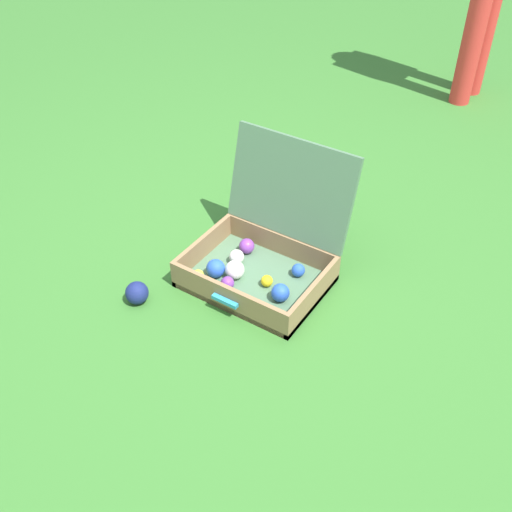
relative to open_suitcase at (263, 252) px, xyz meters
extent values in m
plane|color=#336B28|center=(0.03, -0.12, -0.11)|extent=(16.00, 16.00, 0.00)
cube|color=#4C7051|center=(0.01, -0.06, -0.10)|extent=(0.54, 0.40, 0.03)
cube|color=olive|center=(-0.25, -0.06, -0.05)|extent=(0.02, 0.40, 0.12)
cube|color=olive|center=(0.27, -0.06, -0.05)|extent=(0.02, 0.40, 0.12)
cube|color=olive|center=(0.01, -0.26, -0.05)|extent=(0.50, 0.02, 0.12)
cube|color=olive|center=(0.01, 0.13, -0.05)|extent=(0.50, 0.02, 0.12)
cube|color=#4C7051|center=(0.01, 0.19, 0.20)|extent=(0.54, 0.12, 0.39)
cube|color=teal|center=(0.01, -0.28, -0.04)|extent=(0.11, 0.02, 0.02)
sphere|color=purple|center=(-0.12, 0.05, -0.06)|extent=(0.06, 0.06, 0.06)
sphere|color=yellow|center=(0.07, -0.08, -0.06)|extent=(0.05, 0.05, 0.05)
sphere|color=purple|center=(-0.05, -0.17, -0.06)|extent=(0.05, 0.05, 0.05)
sphere|color=blue|center=(-0.14, -0.14, -0.05)|extent=(0.08, 0.08, 0.08)
sphere|color=#CCDB38|center=(-0.18, -0.20, -0.06)|extent=(0.05, 0.05, 0.05)
sphere|color=white|center=(-0.11, -0.03, -0.06)|extent=(0.06, 0.06, 0.06)
sphere|color=blue|center=(0.15, -0.12, -0.05)|extent=(0.07, 0.07, 0.07)
sphere|color=blue|center=(0.14, 0.04, -0.06)|extent=(0.05, 0.05, 0.05)
sphere|color=white|center=(-0.07, -0.10, -0.05)|extent=(0.08, 0.08, 0.08)
sphere|color=navy|center=(-0.32, -0.40, -0.07)|extent=(0.09, 0.09, 0.09)
cylinder|color=red|center=(0.15, 2.18, 0.35)|extent=(0.12, 0.12, 0.92)
cylinder|color=red|center=(0.14, 2.00, 0.35)|extent=(0.12, 0.12, 0.92)
camera|label=1|loc=(0.99, -1.57, 1.51)|focal=42.49mm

